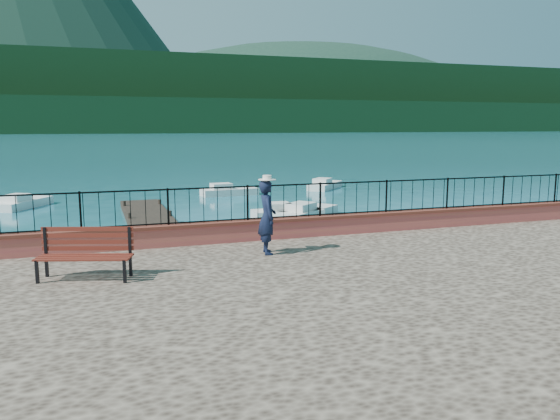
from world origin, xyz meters
TOP-DOWN VIEW (x-y plane):
  - ground at (0.00, 0.00)m, footprint 2000.00×2000.00m
  - parapet at (0.00, 3.70)m, footprint 28.00×0.46m
  - railing at (0.00, 3.70)m, footprint 27.00×0.05m
  - dock at (-2.00, 12.00)m, footprint 2.00×16.00m
  - far_forest at (0.00, 300.00)m, footprint 900.00×60.00m
  - foothills at (0.00, 360.00)m, footprint 900.00×120.00m
  - companion_hill at (220.00, 560.00)m, footprint 448.00×384.00m
  - park_bench at (-4.60, 1.03)m, footprint 2.05×1.20m
  - person at (-0.27, 2.00)m, footprint 0.52×0.73m
  - hat at (-0.27, 2.00)m, footprint 0.44×0.44m
  - boat_1 at (4.36, 13.31)m, footprint 3.38×1.42m
  - boat_2 at (5.34, 13.26)m, footprint 3.93×3.49m
  - boat_3 at (-7.99, 21.22)m, footprint 2.93×3.81m
  - boat_4 at (3.80, 22.66)m, footprint 3.63×1.59m
  - boat_5 at (10.99, 23.97)m, footprint 3.55×3.65m

SIDE VIEW (x-z plane):
  - ground at x=0.00m, z-range 0.00..0.00m
  - companion_hill at x=220.00m, z-range -90.00..90.00m
  - dock at x=-2.00m, z-range 0.00..0.30m
  - boat_1 at x=4.36m, z-range 0.00..0.80m
  - boat_2 at x=5.34m, z-range 0.00..0.80m
  - boat_3 at x=-7.99m, z-range 0.00..0.80m
  - boat_4 at x=3.80m, z-range 0.00..0.80m
  - boat_5 at x=10.99m, z-range 0.00..0.80m
  - parapet at x=0.00m, z-range 1.20..1.78m
  - park_bench at x=-4.60m, z-range 0.98..2.06m
  - person at x=-0.27m, z-range 1.20..3.07m
  - railing at x=0.00m, z-range 1.78..2.73m
  - hat at x=-0.27m, z-range 3.07..3.19m
  - far_forest at x=0.00m, z-range 0.00..18.00m
  - foothills at x=0.00m, z-range 0.00..44.00m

